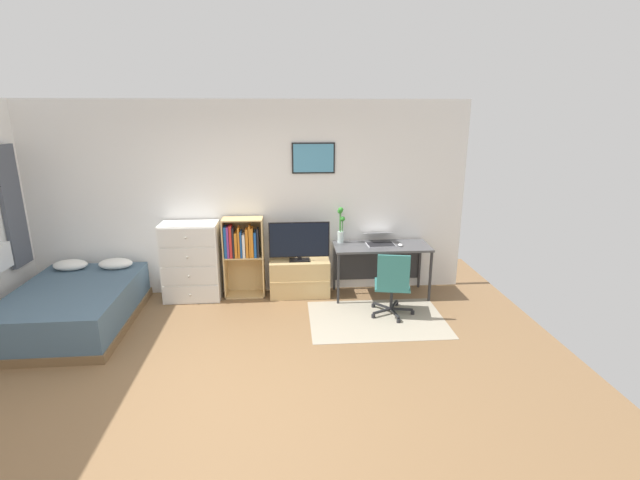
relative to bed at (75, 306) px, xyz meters
name	(u,v)px	position (x,y,z in m)	size (l,w,h in m)	color
ground_plane	(237,383)	(2.09, -1.41, -0.25)	(7.20, 7.20, 0.00)	brown
wall_back_with_posters	(250,199)	(2.10, 1.02, 1.10)	(6.12, 0.09, 2.70)	white
area_rug	(377,319)	(3.72, -0.12, -0.25)	(1.70, 1.20, 0.01)	#9E937F
bed	(75,306)	(0.00, 0.00, 0.00)	(1.36, 1.94, 0.63)	brown
dresser	(191,262)	(1.28, 0.75, 0.29)	(0.77, 0.46, 1.09)	white
bookshelf	(243,249)	(1.98, 0.80, 0.44)	(0.55, 0.30, 1.13)	tan
tv_stand	(300,278)	(2.77, 0.76, 0.01)	(0.84, 0.41, 0.52)	tan
television	(299,242)	(2.77, 0.74, 0.55)	(0.84, 0.16, 0.55)	black
desk	(380,253)	(3.92, 0.75, 0.35)	(1.33, 0.58, 0.74)	#4C4C4F
office_chair	(392,283)	(3.91, -0.05, 0.20)	(0.58, 0.57, 0.86)	#232326
laptop	(380,239)	(3.90, 0.77, 0.55)	(0.41, 0.44, 0.17)	#B7B7BC
computer_mouse	(400,245)	(4.17, 0.62, 0.50)	(0.06, 0.10, 0.03)	silver
bamboo_vase	(341,227)	(3.36, 0.86, 0.72)	(0.11, 0.10, 0.51)	silver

